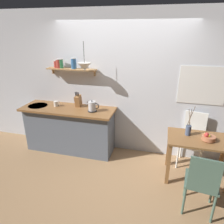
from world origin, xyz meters
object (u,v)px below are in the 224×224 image
object	(u,v)px
dining_chair_near	(202,182)
fruit_bowl	(208,137)
dining_table	(199,146)
knife_block	(78,101)
pendant_lamp	(85,67)
electric_kettle	(92,107)
coffee_mug_by_sink	(56,104)
twig_vase	(188,130)
dining_chair_far	(193,137)

from	to	relation	value
dining_chair_near	fruit_bowl	xyz separation A→B (m)	(0.14, 0.72, 0.28)
dining_table	dining_chair_near	size ratio (longest dim) A/B	1.05
dining_chair_near	fruit_bowl	distance (m)	0.78
fruit_bowl	knife_block	world-z (taller)	knife_block
knife_block	dining_table	bearing A→B (deg)	-11.14
dining_chair_near	pendant_lamp	xyz separation A→B (m)	(-1.97, 1.05, 1.21)
dining_table	electric_kettle	distance (m)	1.93
electric_kettle	knife_block	xyz separation A→B (m)	(-0.36, 0.18, 0.03)
coffee_mug_by_sink	fruit_bowl	bearing A→B (deg)	-7.75
twig_vase	electric_kettle	bearing A→B (deg)	173.90
dining_chair_far	electric_kettle	bearing A→B (deg)	-174.80
dining_chair_near	electric_kettle	size ratio (longest dim) A/B	3.85
dining_chair_near	dining_chair_far	xyz separation A→B (m)	(-0.00, 1.18, 0.02)
fruit_bowl	twig_vase	xyz separation A→B (m)	(-0.29, 0.11, 0.04)
dining_chair_far	electric_kettle	size ratio (longest dim) A/B	4.05
twig_vase	pendant_lamp	world-z (taller)	pendant_lamp
electric_kettle	dining_chair_near	bearing A→B (deg)	-28.86
dining_chair_far	electric_kettle	world-z (taller)	electric_kettle
coffee_mug_by_sink	dining_chair_far	bearing A→B (deg)	1.82
fruit_bowl	electric_kettle	size ratio (longest dim) A/B	0.83
dining_table	dining_chair_near	bearing A→B (deg)	-92.84
fruit_bowl	pendant_lamp	xyz separation A→B (m)	(-2.11, 0.33, 0.93)
dining_chair_near	fruit_bowl	world-z (taller)	dining_chair_near
coffee_mug_by_sink	electric_kettle	bearing A→B (deg)	-6.02
dining_chair_far	twig_vase	size ratio (longest dim) A/B	1.97
electric_kettle	coffee_mug_by_sink	xyz separation A→B (m)	(-0.79, 0.08, -0.04)
pendant_lamp	fruit_bowl	bearing A→B (deg)	-8.96
fruit_bowl	dining_table	bearing A→B (deg)	159.67
dining_chair_near	fruit_bowl	size ratio (longest dim) A/B	4.64
twig_vase	knife_block	size ratio (longest dim) A/B	1.63
dining_chair_far	coffee_mug_by_sink	world-z (taller)	coffee_mug_by_sink
dining_chair_near	twig_vase	world-z (taller)	twig_vase
knife_block	coffee_mug_by_sink	world-z (taller)	knife_block
fruit_bowl	dining_chair_near	bearing A→B (deg)	-101.02
coffee_mug_by_sink	pendant_lamp	size ratio (longest dim) A/B	0.26
dining_table	knife_block	world-z (taller)	knife_block
dining_chair_near	electric_kettle	world-z (taller)	electric_kettle
electric_kettle	twig_vase	bearing A→B (deg)	-6.10
dining_table	electric_kettle	xyz separation A→B (m)	(-1.87, 0.26, 0.40)
knife_block	coffee_mug_by_sink	size ratio (longest dim) A/B	2.45
dining_table	fruit_bowl	world-z (taller)	fruit_bowl
twig_vase	knife_block	bearing A→B (deg)	169.90
dining_chair_far	twig_vase	world-z (taller)	twig_vase
pendant_lamp	dining_chair_far	bearing A→B (deg)	3.73
fruit_bowl	coffee_mug_by_sink	distance (m)	2.80
dining_chair_far	dining_chair_near	bearing A→B (deg)	-89.85
electric_kettle	dining_table	bearing A→B (deg)	-7.76
dining_chair_near	twig_vase	size ratio (longest dim) A/B	1.87
electric_kettle	pendant_lamp	distance (m)	0.73
fruit_bowl	coffee_mug_by_sink	bearing A→B (deg)	172.25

